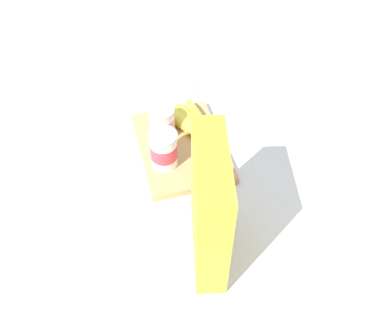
# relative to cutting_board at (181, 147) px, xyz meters

# --- Properties ---
(ground_plane) EXTENTS (2.40, 2.40, 0.00)m
(ground_plane) POSITION_rel_cutting_board_xyz_m (0.00, 0.00, -0.01)
(ground_plane) COLOR silver
(cutting_board) EXTENTS (0.29, 0.21, 0.02)m
(cutting_board) POSITION_rel_cutting_board_xyz_m (0.00, 0.00, 0.00)
(cutting_board) COLOR tan
(cutting_board) RESTS_ON ground_plane
(cereal_box) EXTENTS (0.21, 0.10, 0.29)m
(cereal_box) POSITION_rel_cutting_board_xyz_m (-0.29, 0.02, 0.13)
(cereal_box) COLOR yellow
(cereal_box) RESTS_ON ground_plane
(yogurt_cup_front) EXTENTS (0.07, 0.07, 0.10)m
(yogurt_cup_front) POSITION_rel_cutting_board_xyz_m (-0.05, 0.05, 0.06)
(yogurt_cup_front) COLOR white
(yogurt_cup_front) RESTS_ON cutting_board
(yogurt_cup_back) EXTENTS (0.06, 0.06, 0.08)m
(yogurt_cup_back) POSITION_rel_cutting_board_xyz_m (0.05, 0.04, 0.05)
(yogurt_cup_back) COLOR white
(yogurt_cup_back) RESTS_ON cutting_board
(banana_bunch) EXTENTS (0.18, 0.12, 0.04)m
(banana_bunch) POSITION_rel_cutting_board_xyz_m (0.06, -0.04, 0.03)
(banana_bunch) COLOR yellow
(banana_bunch) RESTS_ON cutting_board
(spoon) EXTENTS (0.13, 0.07, 0.01)m
(spoon) POSITION_rel_cutting_board_xyz_m (0.17, -0.06, -0.00)
(spoon) COLOR silver
(spoon) RESTS_ON ground_plane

